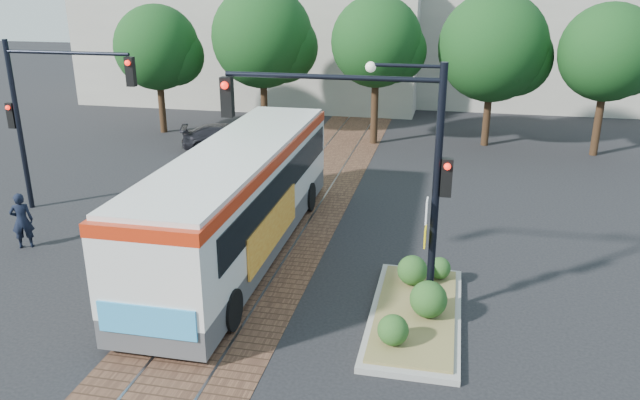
{
  "coord_description": "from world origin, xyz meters",
  "views": [
    {
      "loc": [
        5.36,
        -14.71,
        7.92
      ],
      "look_at": [
        1.61,
        2.61,
        1.6
      ],
      "focal_mm": 35.0,
      "sensor_mm": 36.0,
      "label": 1
    }
  ],
  "objects_px": {
    "signal_pole_left": "(44,104)",
    "officer": "(22,221)",
    "signal_pole_main": "(384,151)",
    "city_bus": "(241,194)",
    "traffic_island": "(417,304)",
    "parked_car": "(226,137)"
  },
  "relations": [
    {
      "from": "signal_pole_left",
      "to": "officer",
      "type": "bearing_deg",
      "value": -73.04
    },
    {
      "from": "traffic_island",
      "to": "signal_pole_left",
      "type": "xyz_separation_m",
      "value": [
        -13.19,
        4.89,
        3.54
      ]
    },
    {
      "from": "traffic_island",
      "to": "officer",
      "type": "distance_m",
      "value": 12.33
    },
    {
      "from": "traffic_island",
      "to": "officer",
      "type": "xyz_separation_m",
      "value": [
        -12.21,
        1.68,
        0.56
      ]
    },
    {
      "from": "officer",
      "to": "parked_car",
      "type": "xyz_separation_m",
      "value": [
        1.98,
        12.49,
        -0.27
      ]
    },
    {
      "from": "officer",
      "to": "signal_pole_main",
      "type": "bearing_deg",
      "value": 142.46
    },
    {
      "from": "traffic_island",
      "to": "parked_car",
      "type": "xyz_separation_m",
      "value": [
        -10.22,
        14.17,
        0.28
      ]
    },
    {
      "from": "signal_pole_main",
      "to": "officer",
      "type": "height_order",
      "value": "signal_pole_main"
    },
    {
      "from": "parked_car",
      "to": "officer",
      "type": "bearing_deg",
      "value": 151.99
    },
    {
      "from": "signal_pole_main",
      "to": "city_bus",
      "type": "bearing_deg",
      "value": 148.21
    },
    {
      "from": "signal_pole_main",
      "to": "signal_pole_left",
      "type": "xyz_separation_m",
      "value": [
        -12.23,
        4.8,
        -0.29
      ]
    },
    {
      "from": "officer",
      "to": "parked_car",
      "type": "bearing_deg",
      "value": -128.52
    },
    {
      "from": "city_bus",
      "to": "parked_car",
      "type": "distance_m",
      "value": 12.26
    },
    {
      "from": "city_bus",
      "to": "traffic_island",
      "type": "distance_m",
      "value": 6.42
    },
    {
      "from": "city_bus",
      "to": "officer",
      "type": "height_order",
      "value": "city_bus"
    },
    {
      "from": "signal_pole_left",
      "to": "officer",
      "type": "xyz_separation_m",
      "value": [
        0.98,
        -3.22,
        -2.98
      ]
    },
    {
      "from": "traffic_island",
      "to": "parked_car",
      "type": "distance_m",
      "value": 17.47
    },
    {
      "from": "traffic_island",
      "to": "signal_pole_main",
      "type": "relative_size",
      "value": 0.87
    },
    {
      "from": "officer",
      "to": "parked_car",
      "type": "height_order",
      "value": "officer"
    },
    {
      "from": "city_bus",
      "to": "parked_car",
      "type": "height_order",
      "value": "city_bus"
    },
    {
      "from": "signal_pole_main",
      "to": "signal_pole_left",
      "type": "height_order",
      "value": "signal_pole_main"
    },
    {
      "from": "traffic_island",
      "to": "parked_car",
      "type": "relative_size",
      "value": 1.23
    }
  ]
}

